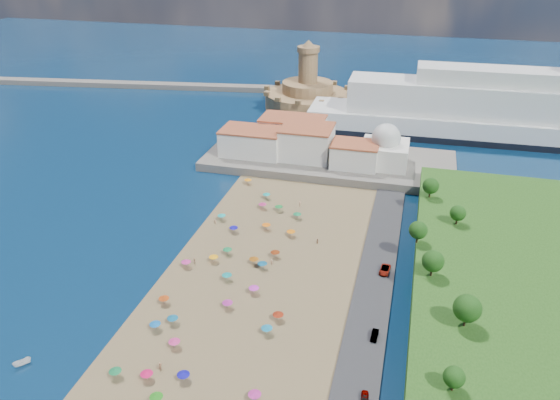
# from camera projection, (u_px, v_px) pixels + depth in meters

# --- Properties ---
(ground) EXTENTS (700.00, 700.00, 0.00)m
(ground) POSITION_uv_depth(u_px,v_px,m) (240.00, 268.00, 139.81)
(ground) COLOR #071938
(ground) RESTS_ON ground
(terrace) EXTENTS (90.00, 36.00, 3.00)m
(terrace) POSITION_uv_depth(u_px,v_px,m) (329.00, 161.00, 199.97)
(terrace) COLOR #59544C
(terrace) RESTS_ON ground
(jetty) EXTENTS (18.00, 70.00, 2.40)m
(jetty) POSITION_uv_depth(u_px,v_px,m) (293.00, 126.00, 235.31)
(jetty) COLOR #59544C
(jetty) RESTS_ON ground
(breakwater) EXTENTS (199.03, 34.77, 2.60)m
(breakwater) POSITION_uv_depth(u_px,v_px,m) (137.00, 85.00, 296.23)
(breakwater) COLOR #59544C
(breakwater) RESTS_ON ground
(waterfront_buildings) EXTENTS (57.00, 29.00, 11.00)m
(waterfront_buildings) POSITION_uv_depth(u_px,v_px,m) (295.00, 141.00, 200.60)
(waterfront_buildings) COLOR silver
(waterfront_buildings) RESTS_ON terrace
(domed_building) EXTENTS (16.00, 16.00, 15.00)m
(domed_building) POSITION_uv_depth(u_px,v_px,m) (385.00, 149.00, 190.38)
(domed_building) COLOR silver
(domed_building) RESTS_ON terrace
(fortress) EXTENTS (40.00, 40.00, 32.40)m
(fortress) POSITION_uv_depth(u_px,v_px,m) (307.00, 95.00, 258.78)
(fortress) COLOR #A78553
(fortress) RESTS_ON ground
(cruise_ship) EXTENTS (161.84, 27.16, 35.29)m
(cruise_ship) POSITION_uv_depth(u_px,v_px,m) (508.00, 115.00, 219.44)
(cruise_ship) COLOR black
(cruise_ship) RESTS_ON ground
(beach_parasols) EXTENTS (32.34, 118.28, 2.20)m
(beach_parasols) POSITION_uv_depth(u_px,v_px,m) (217.00, 295.00, 126.35)
(beach_parasols) COLOR gray
(beach_parasols) RESTS_ON beach
(beachgoers) EXTENTS (32.01, 89.82, 1.83)m
(beachgoers) POSITION_uv_depth(u_px,v_px,m) (231.00, 277.00, 134.54)
(beachgoers) COLOR tan
(beachgoers) RESTS_ON beach
(moored_boats) EXTENTS (9.91, 18.49, 1.62)m
(moored_boats) POSITION_uv_depth(u_px,v_px,m) (8.00, 400.00, 99.94)
(moored_boats) COLOR white
(moored_boats) RESTS_ON ground
(parked_cars) EXTENTS (2.85, 47.39, 1.42)m
(parked_cars) POSITION_uv_depth(u_px,v_px,m) (379.00, 304.00, 124.40)
(parked_cars) COLOR gray
(parked_cars) RESTS_ON promenade
(hillside_trees) EXTENTS (15.69, 103.62, 7.32)m
(hillside_trees) POSITION_uv_depth(u_px,v_px,m) (438.00, 296.00, 113.04)
(hillside_trees) COLOR #382314
(hillside_trees) RESTS_ON hillside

